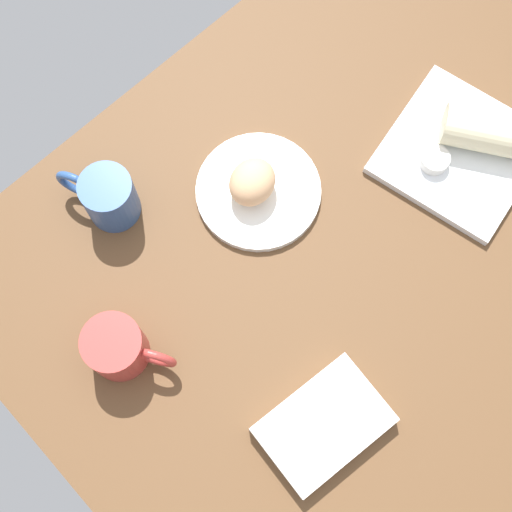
% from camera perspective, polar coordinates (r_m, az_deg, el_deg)
% --- Properties ---
extents(dining_table, '(1.10, 0.90, 0.04)m').
position_cam_1_polar(dining_table, '(1.22, 6.71, 0.46)').
color(dining_table, brown).
rests_on(dining_table, ground).
extents(round_plate, '(0.20, 0.20, 0.01)m').
position_cam_1_polar(round_plate, '(1.22, 0.18, 4.95)').
color(round_plate, white).
rests_on(round_plate, dining_table).
extents(scone_pastry, '(0.10, 0.09, 0.06)m').
position_cam_1_polar(scone_pastry, '(1.18, -0.29, 5.65)').
color(scone_pastry, '#DDA979').
rests_on(scone_pastry, round_plate).
extents(square_plate, '(0.27, 0.27, 0.02)m').
position_cam_1_polar(square_plate, '(1.29, 15.21, 7.61)').
color(square_plate, white).
rests_on(square_plate, dining_table).
extents(sauce_cup, '(0.05, 0.05, 0.02)m').
position_cam_1_polar(sauce_cup, '(1.25, 13.38, 7.21)').
color(sauce_cup, silver).
rests_on(sauce_cup, square_plate).
extents(breakfast_wrap, '(0.14, 0.16, 0.07)m').
position_cam_1_polar(breakfast_wrap, '(1.27, 17.31, 8.98)').
color(breakfast_wrap, beige).
rests_on(breakfast_wrap, square_plate).
extents(book_stack, '(0.19, 0.14, 0.03)m').
position_cam_1_polar(book_stack, '(1.13, 5.17, -12.69)').
color(book_stack, silver).
rests_on(book_stack, dining_table).
extents(coffee_mug, '(0.10, 0.13, 0.09)m').
position_cam_1_polar(coffee_mug, '(1.12, -10.45, -6.89)').
color(coffee_mug, '#B23833').
rests_on(coffee_mug, dining_table).
extents(second_mug, '(0.09, 0.13, 0.10)m').
position_cam_1_polar(second_mug, '(1.19, -11.26, 4.47)').
color(second_mug, '#2D518C').
rests_on(second_mug, dining_table).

